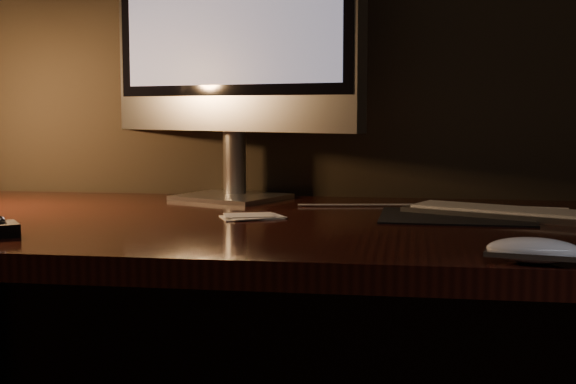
# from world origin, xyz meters

# --- Properties ---
(desk) EXTENTS (1.60, 0.75, 0.75)m
(desk) POSITION_xyz_m (0.00, 1.93, 0.62)
(desk) COLOR black
(desk) RESTS_ON ground
(monitor) EXTENTS (0.59, 0.29, 0.66)m
(monitor) POSITION_xyz_m (-0.15, 2.15, 1.14)
(monitor) COLOR silver
(monitor) RESTS_ON desk
(keyboard) EXTENTS (0.43, 0.28, 0.02)m
(keyboard) POSITION_xyz_m (0.42, 1.95, 0.76)
(keyboard) COLOR silver
(keyboard) RESTS_ON desk
(mousepad) EXTENTS (0.27, 0.22, 0.00)m
(mousepad) POSITION_xyz_m (0.31, 1.93, 0.75)
(mousepad) COLOR black
(mousepad) RESTS_ON desk
(mouse) EXTENTS (0.13, 0.08, 0.02)m
(mouse) POSITION_xyz_m (0.38, 1.52, 0.76)
(mouse) COLOR white
(mouse) RESTS_ON desk
(papers) EXTENTS (0.13, 0.11, 0.01)m
(papers) POSITION_xyz_m (-0.05, 1.87, 0.75)
(papers) COLOR white
(papers) RESTS_ON desk
(cable) EXTENTS (0.51, 0.02, 0.00)m
(cable) POSITION_xyz_m (0.27, 2.07, 0.75)
(cable) COLOR white
(cable) RESTS_ON desk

